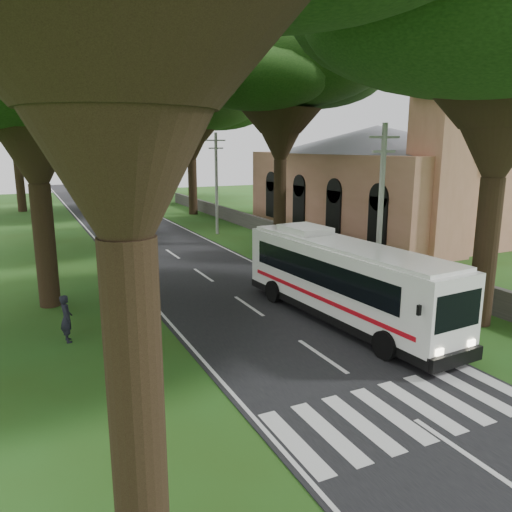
{
  "coord_description": "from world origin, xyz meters",
  "views": [
    {
      "loc": [
        -8.9,
        -11.36,
        7.11
      ],
      "look_at": [
        0.53,
        8.34,
        2.2
      ],
      "focal_mm": 35.0,
      "sensor_mm": 36.0,
      "label": 1
    }
  ],
  "objects": [
    {
      "name": "pole_mid",
      "position": [
        5.5,
        26.0,
        4.18
      ],
      "size": [
        1.6,
        0.24,
        8.0
      ],
      "color": "gray",
      "rests_on": "ground"
    },
    {
      "name": "tree_l_mida",
      "position": [
        -8.0,
        12.0,
        11.02
      ],
      "size": [
        16.39,
        16.39,
        14.56
      ],
      "color": "black",
      "rests_on": "ground"
    },
    {
      "name": "property_wall",
      "position": [
        9.0,
        24.0,
        0.6
      ],
      "size": [
        0.35,
        50.0,
        1.2
      ],
      "primitive_type": "cube",
      "color": "#383533",
      "rests_on": "ground"
    },
    {
      "name": "ground",
      "position": [
        0.0,
        0.0,
        0.0
      ],
      "size": [
        140.0,
        140.0,
        0.0
      ],
      "primitive_type": "plane",
      "color": "#294D16",
      "rests_on": "ground"
    },
    {
      "name": "pole_far",
      "position": [
        5.5,
        46.0,
        4.18
      ],
      "size": [
        1.6,
        0.24,
        8.0
      ],
      "color": "gray",
      "rests_on": "ground"
    },
    {
      "name": "tree_r_far",
      "position": [
        8.5,
        56.0,
        10.51
      ],
      "size": [
        14.69,
        14.69,
        13.71
      ],
      "color": "black",
      "rests_on": "ground"
    },
    {
      "name": "crosswalk",
      "position": [
        0.0,
        -2.0,
        0.0
      ],
      "size": [
        8.0,
        3.0,
        0.01
      ],
      "primitive_type": "cube",
      "color": "silver",
      "rests_on": "ground"
    },
    {
      "name": "tree_r_midb",
      "position": [
        7.5,
        38.0,
        11.24
      ],
      "size": [
        14.54,
        14.54,
        14.44
      ],
      "color": "black",
      "rests_on": "ground"
    },
    {
      "name": "tree_l_midb",
      "position": [
        -7.5,
        30.0,
        13.22
      ],
      "size": [
        13.75,
        13.75,
        16.33
      ],
      "color": "black",
      "rests_on": "ground"
    },
    {
      "name": "pedestrian",
      "position": [
        -7.7,
        7.2,
        0.89
      ],
      "size": [
        0.49,
        0.69,
        1.78
      ],
      "primitive_type": "imported",
      "rotation": [
        0.0,
        0.0,
        1.68
      ],
      "color": "black",
      "rests_on": "ground"
    },
    {
      "name": "pole_near",
      "position": [
        5.5,
        6.0,
        4.18
      ],
      "size": [
        1.6,
        0.24,
        8.0
      ],
      "color": "gray",
      "rests_on": "ground"
    },
    {
      "name": "tree_l_far",
      "position": [
        -8.5,
        48.0,
        10.98
      ],
      "size": [
        15.15,
        15.15,
        14.29
      ],
      "color": "black",
      "rests_on": "ground"
    },
    {
      "name": "distant_car_b",
      "position": [
        -1.02,
        47.4,
        0.74
      ],
      "size": [
        2.56,
        4.57,
        1.43
      ],
      "primitive_type": "imported",
      "rotation": [
        0.0,
        0.0,
        0.26
      ],
      "color": "navy",
      "rests_on": "road"
    },
    {
      "name": "church",
      "position": [
        17.86,
        21.55,
        4.91
      ],
      "size": [
        14.0,
        24.0,
        11.6
      ],
      "color": "tan",
      "rests_on": "ground"
    },
    {
      "name": "tree_r_near",
      "position": [
        7.5,
        2.0,
        11.93
      ],
      "size": [
        16.14,
        16.14,
        15.43
      ],
      "color": "black",
      "rests_on": "ground"
    },
    {
      "name": "tree_r_mida",
      "position": [
        8.0,
        20.0,
        12.28
      ],
      "size": [
        14.25,
        14.25,
        15.44
      ],
      "color": "black",
      "rests_on": "ground"
    },
    {
      "name": "coach_bus",
      "position": [
        2.7,
        4.72,
        1.76
      ],
      "size": [
        3.17,
        11.24,
        3.27
      ],
      "rotation": [
        0.0,
        0.0,
        0.07
      ],
      "color": "white",
      "rests_on": "ground"
    },
    {
      "name": "distant_car_c",
      "position": [
        2.28,
        54.27,
        0.7
      ],
      "size": [
        2.93,
        4.96,
        1.35
      ],
      "primitive_type": "imported",
      "rotation": [
        0.0,
        0.0,
        2.9
      ],
      "color": "maroon",
      "rests_on": "road"
    },
    {
      "name": "road",
      "position": [
        0.0,
        25.0,
        0.01
      ],
      "size": [
        8.0,
        120.0,
        0.04
      ],
      "primitive_type": "cube",
      "color": "black",
      "rests_on": "ground"
    }
  ]
}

